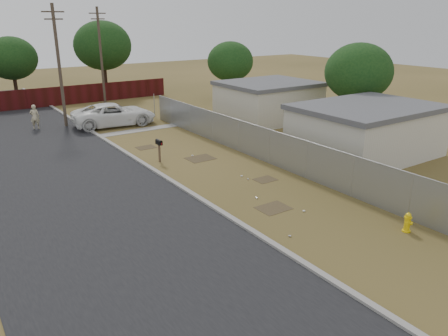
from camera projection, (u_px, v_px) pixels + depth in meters
ground at (225, 173)px, 23.62m from camera, size 120.00×120.00×0.00m
street at (57, 157)px, 26.30m from camera, size 15.10×60.00×0.12m
chainlink_fence at (258, 146)px, 25.82m from camera, size 0.10×27.06×2.02m
privacy_fence at (15, 100)px, 39.66m from camera, size 30.00×0.12×1.80m
utility_poles at (48, 60)px, 36.28m from camera, size 12.60×8.24×9.00m
houses at (313, 114)px, 30.72m from camera, size 9.30×17.24×3.10m
horizon_trees at (91, 56)px, 40.96m from camera, size 33.32×31.94×7.78m
fire_hydrant at (408, 222)px, 17.05m from camera, size 0.44×0.44×0.83m
mailbox at (159, 144)px, 25.21m from camera, size 0.23×0.58×1.34m
pickup_truck at (114, 114)px, 33.87m from camera, size 6.60×3.56×1.76m
pedestrian at (35, 117)px, 32.83m from camera, size 0.80×0.68×1.86m
scattered_litter at (250, 189)px, 21.38m from camera, size 2.60×11.20×0.07m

